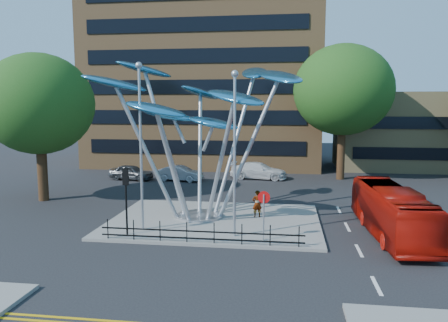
# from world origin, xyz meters

# --- Properties ---
(ground) EXTENTS (120.00, 120.00, 0.00)m
(ground) POSITION_xyz_m (0.00, 0.00, 0.00)
(ground) COLOR black
(ground) RESTS_ON ground
(traffic_island) EXTENTS (12.00, 9.00, 0.15)m
(traffic_island) POSITION_xyz_m (-1.00, 6.00, 0.07)
(traffic_island) COLOR slate
(traffic_island) RESTS_ON ground
(brick_tower) EXTENTS (25.00, 15.00, 30.00)m
(brick_tower) POSITION_xyz_m (-6.00, 32.00, 15.00)
(brick_tower) COLOR olive
(brick_tower) RESTS_ON ground
(low_building_near) EXTENTS (15.00, 8.00, 8.00)m
(low_building_near) POSITION_xyz_m (16.00, 30.00, 4.00)
(low_building_near) COLOR tan
(low_building_near) RESTS_ON ground
(tree_right) EXTENTS (8.80, 8.80, 12.11)m
(tree_right) POSITION_xyz_m (8.00, 22.00, 8.04)
(tree_right) COLOR black
(tree_right) RESTS_ON ground
(tree_left) EXTENTS (7.60, 7.60, 10.32)m
(tree_left) POSITION_xyz_m (-14.00, 10.00, 6.79)
(tree_left) COLOR black
(tree_left) RESTS_ON ground
(leaf_sculpture) EXTENTS (12.72, 9.54, 9.51)m
(leaf_sculpture) POSITION_xyz_m (-2.07, 6.68, 6.87)
(leaf_sculpture) COLOR #9EA0A5
(leaf_sculpture) RESTS_ON traffic_island
(street_lamp_left) EXTENTS (0.36, 0.36, 8.80)m
(street_lamp_left) POSITION_xyz_m (-4.50, 3.50, 5.36)
(street_lamp_left) COLOR #9EA0A5
(street_lamp_left) RESTS_ON traffic_island
(street_lamp_right) EXTENTS (0.36, 0.36, 8.30)m
(street_lamp_right) POSITION_xyz_m (0.50, 3.00, 5.09)
(street_lamp_right) COLOR #9EA0A5
(street_lamp_right) RESTS_ON traffic_island
(traffic_light_island) EXTENTS (0.28, 0.18, 3.42)m
(traffic_light_island) POSITION_xyz_m (-5.00, 2.50, 2.61)
(traffic_light_island) COLOR black
(traffic_light_island) RESTS_ON traffic_island
(no_entry_sign_island) EXTENTS (0.60, 0.10, 2.45)m
(no_entry_sign_island) POSITION_xyz_m (2.00, 2.52, 1.82)
(no_entry_sign_island) COLOR #9EA0A5
(no_entry_sign_island) RESTS_ON traffic_island
(pedestrian_railing_front) EXTENTS (10.00, 0.06, 1.00)m
(pedestrian_railing_front) POSITION_xyz_m (-1.00, 1.70, 0.55)
(pedestrian_railing_front) COLOR black
(pedestrian_railing_front) RESTS_ON traffic_island
(red_bus) EXTENTS (2.67, 9.33, 2.57)m
(red_bus) POSITION_xyz_m (8.50, 4.74, 1.28)
(red_bus) COLOR #9F0F07
(red_bus) RESTS_ON ground
(pedestrian) EXTENTS (0.69, 0.57, 1.61)m
(pedestrian) POSITION_xyz_m (1.39, 6.89, 0.96)
(pedestrian) COLOR gray
(pedestrian) RESTS_ON traffic_island
(parked_car_left) EXTENTS (4.23, 2.26, 1.37)m
(parked_car_left) POSITION_xyz_m (-10.76, 18.99, 0.68)
(parked_car_left) COLOR #3E4145
(parked_car_left) RESTS_ON ground
(parked_car_mid) EXTENTS (4.28, 2.05, 1.35)m
(parked_car_mid) POSITION_xyz_m (-6.26, 19.06, 0.68)
(parked_car_mid) COLOR #A2A4AA
(parked_car_mid) RESTS_ON ground
(parked_car_right) EXTENTS (5.38, 2.67, 1.50)m
(parked_car_right) POSITION_xyz_m (0.61, 21.15, 0.75)
(parked_car_right) COLOR silver
(parked_car_right) RESTS_ON ground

